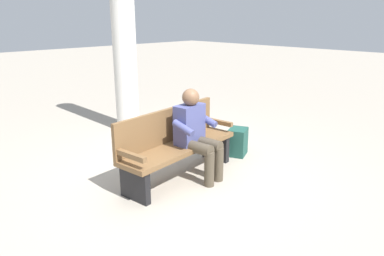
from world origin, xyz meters
TOP-DOWN VIEW (x-y plane):
  - ground_plane at (0.00, 0.00)m, footprint 40.00×40.00m
  - bench_near at (0.01, -0.07)m, footprint 1.84×0.67m
  - person_seated at (-0.15, 0.15)m, footprint 0.60×0.60m
  - backpack at (-1.18, 0.02)m, footprint 0.40×0.38m
  - support_pillar at (-0.77, -2.26)m, footprint 0.42×0.42m

SIDE VIEW (x-z plane):
  - ground_plane at x=0.00m, z-range 0.00..0.00m
  - backpack at x=-1.18m, z-range 0.00..0.41m
  - bench_near at x=0.01m, z-range 0.01..0.91m
  - person_seated at x=-0.15m, z-range 0.04..1.22m
  - support_pillar at x=-0.77m, z-range 0.00..3.58m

